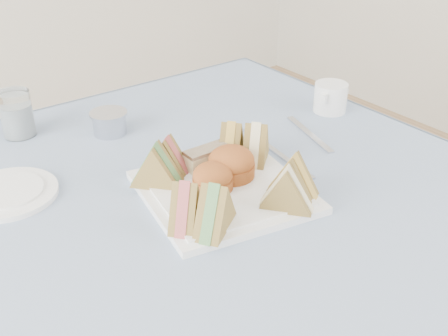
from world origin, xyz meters
TOP-DOWN VIEW (x-y plane):
  - tablecloth at (0.00, 0.00)m, footprint 1.02×1.02m
  - serving_plate at (0.05, -0.00)m, footprint 0.29×0.29m
  - sandwich_fl_a at (-0.05, -0.05)m, footprint 0.08×0.08m
  - sandwich_fl_b at (-0.02, -0.08)m, footprint 0.09×0.08m
  - sandwich_fr_a at (0.13, -0.08)m, footprint 0.07×0.09m
  - sandwich_fr_b at (0.09, -0.10)m, footprint 0.08×0.09m
  - sandwich_bl_a at (-0.03, 0.07)m, footprint 0.09×0.09m
  - sandwich_bl_b at (0.01, 0.10)m, footprint 0.07×0.08m
  - sandwich_br_a at (0.15, 0.04)m, footprint 0.09×0.08m
  - sandwich_br_b at (0.13, 0.07)m, footprint 0.08×0.08m
  - scone_left at (0.03, 0.00)m, footprint 0.07×0.07m
  - scone_right at (0.08, 0.02)m, footprint 0.10×0.10m
  - pastry_slice at (0.07, 0.07)m, footprint 0.08×0.03m
  - side_plate at (-0.23, 0.20)m, footprint 0.17×0.17m
  - water_glass at (-0.13, 0.41)m, footprint 0.08×0.08m
  - tea_strainer at (0.01, 0.31)m, footprint 0.09×0.09m
  - knife at (0.32, 0.07)m, footprint 0.06×0.17m
  - fork at (0.21, 0.03)m, footprint 0.04×0.19m
  - creamer_jug at (0.43, 0.13)m, footprint 0.09×0.09m

SIDE VIEW (x-z plane):
  - tablecloth at x=0.00m, z-range 0.74..0.75m
  - knife at x=0.32m, z-range 0.75..0.75m
  - fork at x=0.21m, z-range 0.75..0.75m
  - side_plate at x=-0.23m, z-range 0.75..0.75m
  - serving_plate at x=0.05m, z-range 0.75..0.76m
  - tea_strainer at x=0.01m, z-range 0.75..0.79m
  - pastry_slice at x=0.07m, z-range 0.76..0.79m
  - creamer_jug at x=0.43m, z-range 0.75..0.81m
  - scone_left at x=0.03m, z-range 0.76..0.80m
  - scone_right at x=0.08m, z-range 0.76..0.81m
  - water_glass at x=-0.13m, z-range 0.75..0.84m
  - sandwich_bl_b at x=0.01m, z-range 0.76..0.82m
  - sandwich_br_b at x=0.13m, z-range 0.76..0.83m
  - sandwich_fl_a at x=-0.05m, z-range 0.76..0.83m
  - sandwich_fr_a at x=0.13m, z-range 0.76..0.83m
  - sandwich_fr_b at x=0.09m, z-range 0.76..0.83m
  - sandwich_br_a at x=0.15m, z-range 0.76..0.83m
  - sandwich_fl_b at x=-0.02m, z-range 0.76..0.83m
  - sandwich_bl_a at x=-0.03m, z-range 0.76..0.83m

